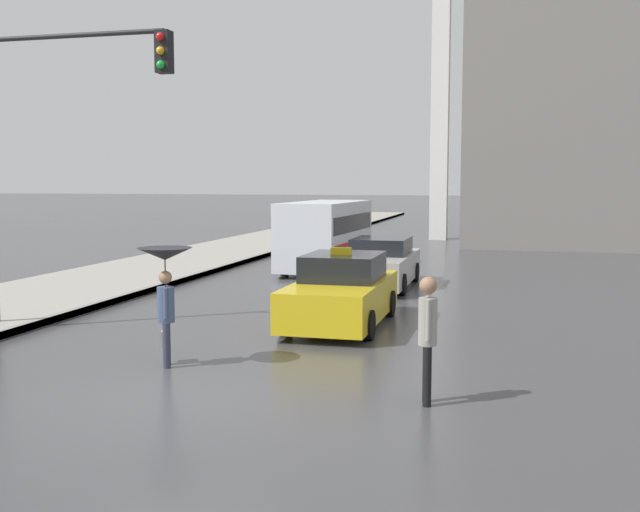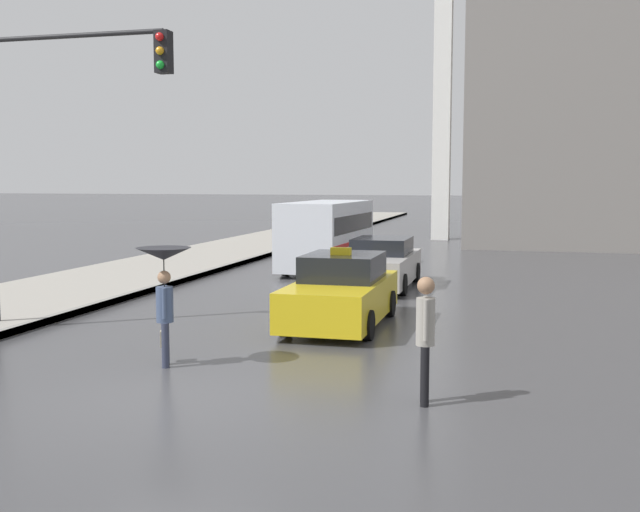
# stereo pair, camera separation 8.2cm
# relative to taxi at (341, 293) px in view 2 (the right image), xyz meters

# --- Properties ---
(ground_plane) EXTENTS (300.00, 300.00, 0.00)m
(ground_plane) POSITION_rel_taxi_xyz_m (-1.04, -6.13, -0.71)
(ground_plane) COLOR #424244
(taxi) EXTENTS (1.91, 4.34, 1.70)m
(taxi) POSITION_rel_taxi_xyz_m (0.00, 0.00, 0.00)
(taxi) COLOR gold
(taxi) RESTS_ON ground_plane
(sedan_red) EXTENTS (1.91, 4.56, 1.45)m
(sedan_red) POSITION_rel_taxi_xyz_m (-0.18, 5.99, -0.03)
(sedan_red) COLOR #B7B2AD
(sedan_red) RESTS_ON ground_plane
(ambulance_van) EXTENTS (2.28, 5.52, 2.41)m
(ambulance_van) POSITION_rel_taxi_xyz_m (-2.72, 9.51, 0.63)
(ambulance_van) COLOR silver
(ambulance_van) RESTS_ON ground_plane
(pedestrian_with_umbrella) EXTENTS (0.92, 0.92, 2.02)m
(pedestrian_with_umbrella) POSITION_rel_taxi_xyz_m (-2.06, -4.31, 0.87)
(pedestrian_with_umbrella) COLOR #2D3347
(pedestrian_with_umbrella) RESTS_ON ground_plane
(pedestrian_man) EXTENTS (0.30, 0.42, 1.81)m
(pedestrian_man) POSITION_rel_taxi_xyz_m (2.45, -5.37, 0.36)
(pedestrian_man) COLOR black
(pedestrian_man) RESTS_ON ground_plane
(traffic_light) EXTENTS (4.20, 0.38, 6.29)m
(traffic_light) POSITION_rel_taxi_xyz_m (-5.38, -2.29, 3.67)
(traffic_light) COLOR black
(traffic_light) RESTS_ON ground_plane
(monument_cross) EXTENTS (8.65, 0.90, 19.66)m
(monument_cross) POSITION_rel_taxi_xyz_m (-0.24, 24.52, 10.45)
(monument_cross) COLOR white
(monument_cross) RESTS_ON ground_plane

